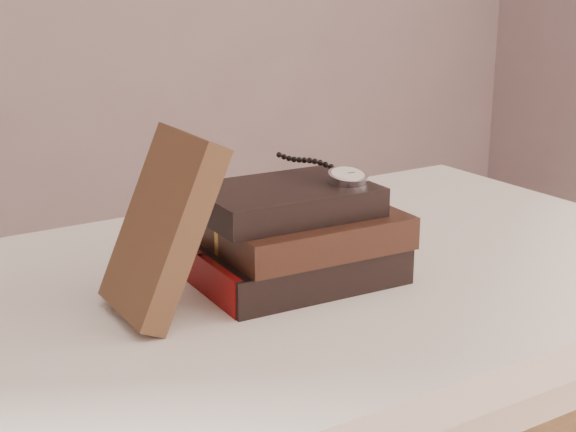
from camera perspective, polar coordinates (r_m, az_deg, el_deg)
table at (r=1.01m, az=0.18°, el=-8.56°), size 1.00×0.60×0.75m
book_stack at (r=0.94m, az=0.59°, el=-1.39°), size 0.22×0.16×0.11m
journal at (r=0.85m, az=-8.31°, el=-0.65°), size 0.10×0.12×0.18m
pocket_watch at (r=0.94m, az=3.55°, el=2.76°), size 0.05×0.15×0.02m
eyeglasses at (r=0.96m, az=-5.50°, el=-0.30°), size 0.09×0.11×0.04m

